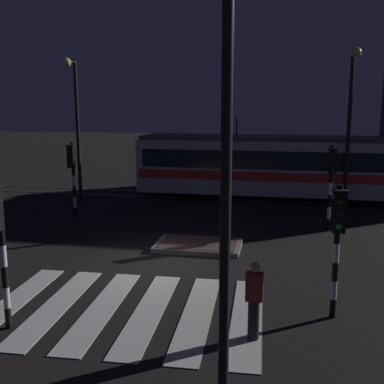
# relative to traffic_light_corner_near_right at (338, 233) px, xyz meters

# --- Properties ---
(ground_plane) EXTENTS (120.00, 120.00, 0.00)m
(ground_plane) POSITION_rel_traffic_light_corner_near_right_xyz_m (-4.86, 2.73, -2.07)
(ground_plane) COLOR black
(rail_near) EXTENTS (80.00, 0.12, 0.03)m
(rail_near) POSITION_rel_traffic_light_corner_near_right_xyz_m (-4.86, 12.88, -2.06)
(rail_near) COLOR #59595E
(rail_near) RESTS_ON ground
(rail_far) EXTENTS (80.00, 0.12, 0.03)m
(rail_far) POSITION_rel_traffic_light_corner_near_right_xyz_m (-4.86, 14.32, -2.06)
(rail_far) COLOR #59595E
(rail_far) RESTS_ON ground
(crosswalk_zebra) EXTENTS (6.70, 4.80, 0.02)m
(crosswalk_zebra) POSITION_rel_traffic_light_corner_near_right_xyz_m (-4.86, -0.48, -2.06)
(crosswalk_zebra) COLOR silver
(crosswalk_zebra) RESTS_ON ground
(traffic_island) EXTENTS (2.91, 1.79, 0.18)m
(traffic_island) POSITION_rel_traffic_light_corner_near_right_xyz_m (-4.01, 4.72, -1.98)
(traffic_island) COLOR slate
(traffic_island) RESTS_ON ground
(traffic_light_corner_near_right) EXTENTS (0.36, 0.42, 3.14)m
(traffic_light_corner_near_right) POSITION_rel_traffic_light_corner_near_right_xyz_m (0.00, 0.00, 0.00)
(traffic_light_corner_near_right) COLOR black
(traffic_light_corner_near_right) RESTS_ON ground
(traffic_light_corner_far_right) EXTENTS (0.36, 0.42, 3.35)m
(traffic_light_corner_far_right) POSITION_rel_traffic_light_corner_near_right_xyz_m (0.57, 7.71, 0.14)
(traffic_light_corner_far_right) COLOR black
(traffic_light_corner_far_right) RESTS_ON ground
(traffic_light_corner_far_left) EXTENTS (0.36, 0.42, 3.26)m
(traffic_light_corner_far_left) POSITION_rel_traffic_light_corner_near_right_xyz_m (-9.99, 7.77, 0.08)
(traffic_light_corner_far_left) COLOR black
(traffic_light_corner_far_left) RESTS_ON ground
(street_lamp_trackside_left) EXTENTS (0.44, 1.21, 7.00)m
(street_lamp_trackside_left) POSITION_rel_traffic_light_corner_near_right_xyz_m (-11.50, 11.53, 2.38)
(street_lamp_trackside_left) COLOR black
(street_lamp_trackside_left) RESTS_ON ground
(street_lamp_near_kerb) EXTENTS (0.44, 1.21, 7.46)m
(street_lamp_near_kerb) POSITION_rel_traffic_light_corner_near_right_xyz_m (-2.12, -3.60, 2.64)
(street_lamp_near_kerb) COLOR black
(street_lamp_near_kerb) RESTS_ON ground
(street_lamp_trackside_right) EXTENTS (0.44, 1.21, 7.22)m
(street_lamp_trackside_right) POSITION_rel_traffic_light_corner_near_right_xyz_m (1.65, 11.71, 2.51)
(street_lamp_trackside_right) COLOR black
(street_lamp_trackside_right) RESTS_ON ground
(tram) EXTENTS (14.49, 2.58, 4.15)m
(tram) POSITION_rel_traffic_light_corner_near_right_xyz_m (-1.49, 13.60, -0.33)
(tram) COLOR silver
(tram) RESTS_ON ground
(pedestrian_waiting_at_kerb) EXTENTS (0.36, 0.24, 1.71)m
(pedestrian_waiting_at_kerb) POSITION_rel_traffic_light_corner_near_right_xyz_m (-1.75, -1.30, -1.20)
(pedestrian_waiting_at_kerb) COLOR black
(pedestrian_waiting_at_kerb) RESTS_ON ground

